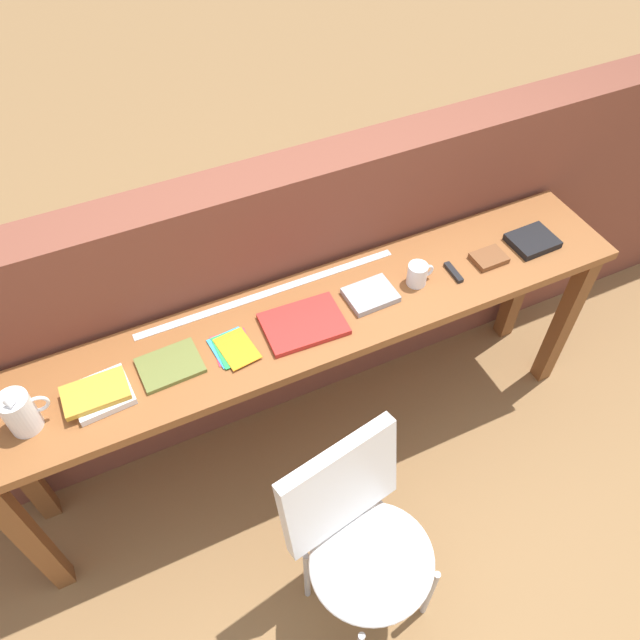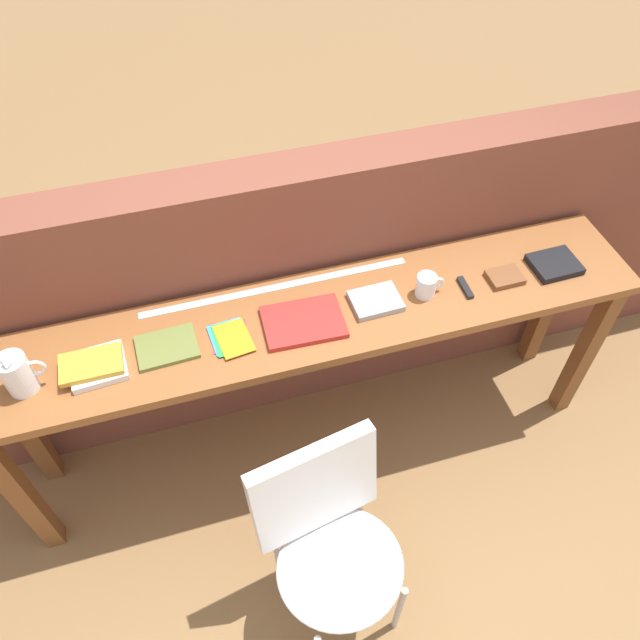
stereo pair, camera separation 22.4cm
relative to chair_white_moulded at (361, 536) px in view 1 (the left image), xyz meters
The scene contains 15 objects.
ground_plane 0.67m from the chair_white_moulded, 69.01° to the left, with size 40.00×40.00×0.00m, color olive.
brick_wall_back 1.05m from the chair_white_moulded, 81.73° to the left, with size 6.00×0.20×1.29m, color brown.
sideboard 0.74m from the chair_white_moulded, 77.76° to the left, with size 2.50×0.44×0.88m.
chair_white_moulded is the anchor object (origin of this frame).
pitcher_white 1.17m from the chair_white_moulded, 143.18° to the left, with size 0.14×0.10×0.18m.
book_stack_leftmost 0.99m from the chair_white_moulded, 134.07° to the left, with size 0.22×0.18×0.05m.
magazine_cycling 0.87m from the chair_white_moulded, 120.09° to the left, with size 0.21×0.16×0.02m, color olive.
pamphlet_pile_colourful 0.77m from the chair_white_moulded, 104.63° to the left, with size 0.15×0.18×0.01m.
book_open_centre 0.76m from the chair_white_moulded, 82.03° to the left, with size 0.29×0.21×0.02m, color red.
book_grey_hardcover 0.86m from the chair_white_moulded, 60.95° to the left, with size 0.18×0.14×0.03m, color #9E9EA3.
mug 0.97m from the chair_white_moulded, 49.47° to the left, with size 0.11×0.08×0.09m.
multitool_folded 1.04m from the chair_white_moulded, 41.80° to the left, with size 0.02×0.11×0.02m, color black.
leather_journal_brown 1.17m from the chair_white_moulded, 36.19° to the left, with size 0.13×0.10×0.02m, color brown.
book_repair_rightmost 1.34m from the chair_white_moulded, 30.74° to the left, with size 0.18×0.15×0.03m, color black.
ruler_metal_back_edge 0.93m from the chair_white_moulded, 87.24° to the left, with size 1.04×0.03×0.00m, color silver.
Camera 1 is at (-0.62, -1.07, 2.60)m, focal length 35.00 mm.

